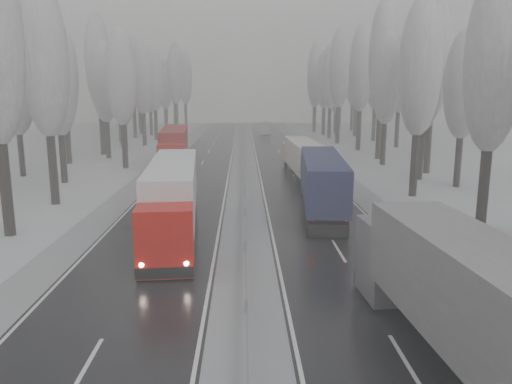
{
  "coord_description": "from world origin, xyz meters",
  "views": [
    {
      "loc": [
        -0.1,
        -14.76,
        8.81
      ],
      "look_at": [
        0.75,
        18.05,
        2.2
      ],
      "focal_mm": 35.0,
      "sensor_mm": 36.0,
      "label": 1
    }
  ],
  "objects_px": {
    "truck_grey_tarp": "(480,308)",
    "truck_red_white": "(173,194)",
    "truck_blue_box": "(321,179)",
    "truck_cream_box": "(302,156)",
    "box_truck_distant": "(266,128)",
    "truck_red_red": "(174,145)"
  },
  "relations": [
    {
      "from": "truck_red_white",
      "to": "truck_red_red",
      "type": "bearing_deg",
      "value": 92.74
    },
    {
      "from": "truck_red_white",
      "to": "truck_red_red",
      "type": "xyz_separation_m",
      "value": [
        -3.73,
        28.55,
        0.05
      ]
    },
    {
      "from": "truck_grey_tarp",
      "to": "truck_red_red",
      "type": "xyz_separation_m",
      "value": [
        -15.04,
        45.34,
        0.05
      ]
    },
    {
      "from": "truck_cream_box",
      "to": "box_truck_distant",
      "type": "relative_size",
      "value": 2.11
    },
    {
      "from": "box_truck_distant",
      "to": "truck_red_white",
      "type": "height_order",
      "value": "truck_red_white"
    },
    {
      "from": "truck_cream_box",
      "to": "truck_red_red",
      "type": "height_order",
      "value": "truck_red_red"
    },
    {
      "from": "truck_grey_tarp",
      "to": "truck_red_red",
      "type": "distance_m",
      "value": 47.77
    },
    {
      "from": "truck_blue_box",
      "to": "truck_cream_box",
      "type": "height_order",
      "value": "truck_blue_box"
    },
    {
      "from": "truck_grey_tarp",
      "to": "box_truck_distant",
      "type": "xyz_separation_m",
      "value": [
        -2.1,
        92.42,
        -1.24
      ]
    },
    {
      "from": "truck_grey_tarp",
      "to": "truck_red_white",
      "type": "relative_size",
      "value": 1.0
    },
    {
      "from": "box_truck_distant",
      "to": "truck_red_white",
      "type": "relative_size",
      "value": 0.42
    },
    {
      "from": "truck_grey_tarp",
      "to": "truck_cream_box",
      "type": "relative_size",
      "value": 1.13
    },
    {
      "from": "truck_grey_tarp",
      "to": "box_truck_distant",
      "type": "bearing_deg",
      "value": 87.6
    },
    {
      "from": "box_truck_distant",
      "to": "truck_grey_tarp",
      "type": "bearing_deg",
      "value": -83.68
    },
    {
      "from": "truck_grey_tarp",
      "to": "truck_blue_box",
      "type": "xyz_separation_m",
      "value": [
        -1.16,
        22.71,
        -0.1
      ]
    },
    {
      "from": "truck_cream_box",
      "to": "truck_red_white",
      "type": "distance_m",
      "value": 22.83
    },
    {
      "from": "truck_blue_box",
      "to": "truck_cream_box",
      "type": "relative_size",
      "value": 1.09
    },
    {
      "from": "box_truck_distant",
      "to": "truck_red_red",
      "type": "bearing_deg",
      "value": -100.35
    },
    {
      "from": "truck_grey_tarp",
      "to": "truck_cream_box",
      "type": "distance_m",
      "value": 37.13
    },
    {
      "from": "truck_blue_box",
      "to": "truck_red_red",
      "type": "xyz_separation_m",
      "value": [
        -13.87,
        22.63,
        0.15
      ]
    },
    {
      "from": "truck_blue_box",
      "to": "truck_red_white",
      "type": "xyz_separation_m",
      "value": [
        -10.14,
        -5.92,
        0.11
      ]
    },
    {
      "from": "truck_grey_tarp",
      "to": "truck_cream_box",
      "type": "bearing_deg",
      "value": 87.72
    }
  ]
}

